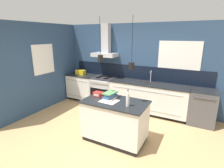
# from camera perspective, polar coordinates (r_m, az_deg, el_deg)

# --- Properties ---
(ground_plane) EXTENTS (16.00, 16.00, 0.00)m
(ground_plane) POSITION_cam_1_polar(r_m,az_deg,el_deg) (4.27, -2.85, -16.14)
(ground_plane) COLOR tan
(ground_plane) RESTS_ON ground
(wall_back) EXTENTS (5.60, 2.16, 2.60)m
(wall_back) POSITION_cam_1_polar(r_m,az_deg,el_deg) (5.53, 7.13, 6.26)
(wall_back) COLOR navy
(wall_back) RESTS_ON ground_plane
(wall_left) EXTENTS (0.08, 3.80, 2.60)m
(wall_left) POSITION_cam_1_polar(r_m,az_deg,el_deg) (5.82, -20.39, 5.37)
(wall_left) COLOR navy
(wall_left) RESTS_ON ground_plane
(counter_run_left) EXTENTS (1.02, 0.64, 0.91)m
(counter_run_left) POSITION_cam_1_polar(r_m,az_deg,el_deg) (6.34, -9.54, -0.92)
(counter_run_left) COLOR black
(counter_run_left) RESTS_ON ground_plane
(counter_run_sink) EXTENTS (2.27, 0.64, 1.25)m
(counter_run_sink) POSITION_cam_1_polar(r_m,az_deg,el_deg) (5.29, 11.62, -4.40)
(counter_run_sink) COLOR black
(counter_run_sink) RESTS_ON ground_plane
(oven_range) EXTENTS (0.76, 0.66, 0.91)m
(oven_range) POSITION_cam_1_polar(r_m,az_deg,el_deg) (5.86, -2.67, -2.17)
(oven_range) COLOR #B5B5BA
(oven_range) RESTS_ON ground_plane
(dishwasher) EXTENTS (0.64, 0.65, 0.91)m
(dishwasher) POSITION_cam_1_polar(r_m,az_deg,el_deg) (5.12, 27.41, -6.70)
(dishwasher) COLOR #4C4C51
(dishwasher) RESTS_ON ground_plane
(kitchen_island) EXTENTS (1.36, 0.79, 0.91)m
(kitchen_island) POSITION_cam_1_polar(r_m,az_deg,el_deg) (3.87, 0.96, -11.85)
(kitchen_island) COLOR black
(kitchen_island) RESTS_ON ground_plane
(bottle_on_island) EXTENTS (0.07, 0.07, 0.33)m
(bottle_on_island) POSITION_cam_1_polar(r_m,az_deg,el_deg) (3.40, 5.16, -5.02)
(bottle_on_island) COLOR silver
(bottle_on_island) RESTS_ON kitchen_island
(book_stack) EXTENTS (0.25, 0.37, 0.15)m
(book_stack) POSITION_cam_1_polar(r_m,az_deg,el_deg) (3.78, -0.62, -3.88)
(book_stack) COLOR beige
(book_stack) RESTS_ON kitchen_island
(red_supply_box) EXTENTS (0.20, 0.17, 0.09)m
(red_supply_box) POSITION_cam_1_polar(r_m,az_deg,el_deg) (3.98, -4.53, -3.32)
(red_supply_box) COLOR red
(red_supply_box) RESTS_ON kitchen_island
(paper_pile) EXTENTS (0.38, 0.33, 0.01)m
(paper_pile) POSITION_cam_1_polar(r_m,az_deg,el_deg) (3.69, -0.96, -5.58)
(paper_pile) COLOR silver
(paper_pile) RESTS_ON kitchen_island
(yellow_toolbox) EXTENTS (0.34, 0.18, 0.19)m
(yellow_toolbox) POSITION_cam_1_polar(r_m,az_deg,el_deg) (6.25, -10.23, 3.82)
(yellow_toolbox) COLOR gold
(yellow_toolbox) RESTS_ON counter_run_left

